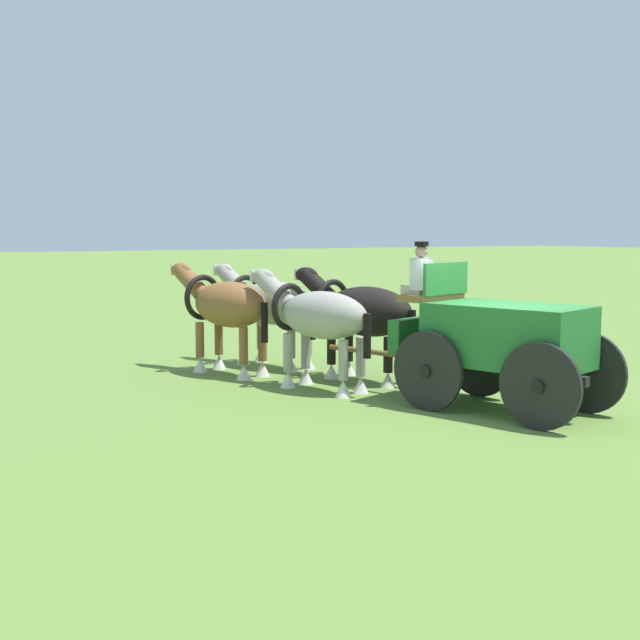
{
  "coord_description": "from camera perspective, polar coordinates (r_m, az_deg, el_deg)",
  "views": [
    {
      "loc": [
        -10.14,
        9.39,
        2.98
      ],
      "look_at": [
        4.13,
        1.16,
        1.2
      ],
      "focal_mm": 46.72,
      "sensor_mm": 36.0,
      "label": 1
    }
  ],
  "objects": [
    {
      "name": "draft_horse_rear_off",
      "position": [
        16.49,
        2.94,
        0.47
      ],
      "size": [
        3.04,
        1.56,
        2.21
      ],
      "color": "black",
      "rests_on": "ground"
    },
    {
      "name": "draft_horse_lead_off",
      "position": [
        18.25,
        -3.4,
        1.03
      ],
      "size": [
        3.08,
        1.54,
        2.22
      ],
      "color": "#9E998E",
      "rests_on": "ground"
    },
    {
      "name": "ground_plane",
      "position": [
        14.14,
        12.61,
        -6.15
      ],
      "size": [
        220.0,
        220.0,
        0.0
      ],
      "primitive_type": "plane",
      "color": "olive"
    },
    {
      "name": "show_wagon",
      "position": [
        14.01,
        12.19,
        -1.22
      ],
      "size": [
        5.56,
        2.63,
        2.79
      ],
      "color": "#236B2D",
      "rests_on": "ground"
    },
    {
      "name": "draft_horse_lead_near",
      "position": [
        17.36,
        -6.47,
        0.9
      ],
      "size": [
        2.92,
        1.49,
        2.28
      ],
      "color": "brown",
      "rests_on": "ground"
    },
    {
      "name": "draft_horse_rear_near",
      "position": [
        15.52,
        -0.15,
        0.15
      ],
      "size": [
        2.96,
        1.45,
        2.22
      ],
      "color": "#9E998E",
      "rests_on": "ground"
    }
  ]
}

